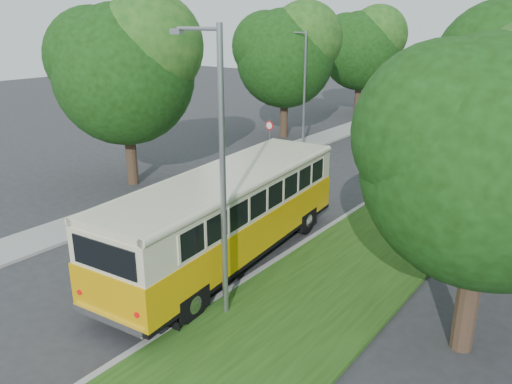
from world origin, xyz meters
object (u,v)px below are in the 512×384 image
Objects in this scene: lamppost_far at (303,85)px; car_blue at (446,136)px; car_silver at (397,162)px; car_grey at (454,127)px; lamppost_near at (220,169)px; car_white at (406,161)px; vintage_bus at (228,218)px.

lamppost_far is 1.42× the size of car_blue.
lamppost_far reaches higher than car_silver.
car_grey is at bearing 53.78° from lamppost_far.
lamppost_near is 28.46m from car_grey.
car_silver is at bearing -94.77° from car_white.
vintage_bus is at bearing -97.57° from car_grey.
lamppost_near is at bearing -58.33° from vintage_bus.
lamppost_far reaches higher than car_grey.
lamppost_near is 0.72× the size of vintage_bus.
car_blue is at bearing 36.94° from lamppost_far.
lamppost_far is 17.46m from vintage_bus.
lamppost_far reaches higher than car_blue.
car_grey is at bearing 106.22° from car_white.
vintage_bus is at bearing 127.16° from lamppost_near.
car_silver is (0.57, 13.75, -0.96)m from vintage_bus.
lamppost_near is 20.53m from lamppost_far.
car_grey is (7.07, 9.65, -3.45)m from lamppost_far.
car_blue is (7.70, 5.79, -3.35)m from lamppost_far.
lamppost_far is 0.68× the size of vintage_bus.
vintage_bus is (6.89, -15.84, -2.47)m from lamppost_far.
lamppost_far is at bearing -173.82° from car_silver.
vintage_bus is (-2.01, 2.66, -2.72)m from lamppost_near.
car_white is 0.71× the size of car_blue.
lamppost_near is 1.52× the size of car_blue.
car_silver is at bearing -95.26° from car_grey.
car_silver is at bearing 82.13° from vintage_bus.
lamppost_near reaches higher than car_silver.
lamppost_far is at bearing 108.02° from vintage_bus.
car_blue is at bearing 92.84° from lamppost_near.
lamppost_far reaches higher than car_white.
car_white is 7.15m from car_blue.
car_silver reaches higher than car_grey.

